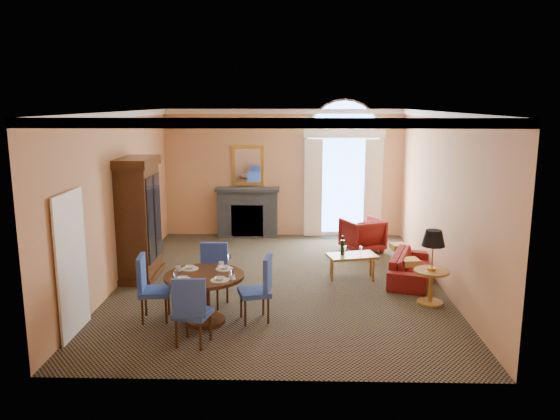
{
  "coord_description": "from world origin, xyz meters",
  "views": [
    {
      "loc": [
        0.28,
        -9.93,
        3.38
      ],
      "look_at": [
        0.0,
        0.5,
        1.3
      ],
      "focal_mm": 35.0,
      "sensor_mm": 36.0,
      "label": 1
    }
  ],
  "objects_px": {
    "sofa": "(412,267)",
    "side_table": "(432,257)",
    "dining_table": "(205,287)",
    "armoire": "(138,221)",
    "coffee_table": "(351,256)",
    "armchair": "(362,235)"
  },
  "relations": [
    {
      "from": "sofa",
      "to": "armoire",
      "type": "bearing_deg",
      "value": 108.14
    },
    {
      "from": "armoire",
      "to": "sofa",
      "type": "distance_m",
      "value": 5.34
    },
    {
      "from": "armoire",
      "to": "armchair",
      "type": "bearing_deg",
      "value": 23.75
    },
    {
      "from": "sofa",
      "to": "side_table",
      "type": "relative_size",
      "value": 1.42
    },
    {
      "from": "armoire",
      "to": "sofa",
      "type": "xyz_separation_m",
      "value": [
        5.27,
        -0.04,
        -0.87
      ]
    },
    {
      "from": "sofa",
      "to": "side_table",
      "type": "distance_m",
      "value": 1.37
    },
    {
      "from": "dining_table",
      "to": "armchair",
      "type": "bearing_deg",
      "value": 55.08
    },
    {
      "from": "dining_table",
      "to": "sofa",
      "type": "xyz_separation_m",
      "value": [
        3.65,
        2.16,
        -0.31
      ]
    },
    {
      "from": "side_table",
      "to": "sofa",
      "type": "bearing_deg",
      "value": 92.28
    },
    {
      "from": "sofa",
      "to": "armchair",
      "type": "distance_m",
      "value": 2.17
    },
    {
      "from": "coffee_table",
      "to": "sofa",
      "type": "bearing_deg",
      "value": -18.01
    },
    {
      "from": "dining_table",
      "to": "coffee_table",
      "type": "xyz_separation_m",
      "value": [
        2.49,
        2.24,
        -0.13
      ]
    },
    {
      "from": "dining_table",
      "to": "side_table",
      "type": "bearing_deg",
      "value": 13.76
    },
    {
      "from": "dining_table",
      "to": "coffee_table",
      "type": "bearing_deg",
      "value": 42.02
    },
    {
      "from": "side_table",
      "to": "armoire",
      "type": "bearing_deg",
      "value": 166.33
    },
    {
      "from": "armoire",
      "to": "dining_table",
      "type": "relative_size",
      "value": 1.91
    },
    {
      "from": "armchair",
      "to": "side_table",
      "type": "xyz_separation_m",
      "value": [
        0.76,
        -3.3,
        0.43
      ]
    },
    {
      "from": "armoire",
      "to": "dining_table",
      "type": "height_order",
      "value": "armoire"
    },
    {
      "from": "armchair",
      "to": "coffee_table",
      "type": "distance_m",
      "value": 2.02
    },
    {
      "from": "armchair",
      "to": "coffee_table",
      "type": "xyz_separation_m",
      "value": [
        -0.45,
        -1.96,
        0.06
      ]
    },
    {
      "from": "armoire",
      "to": "side_table",
      "type": "relative_size",
      "value": 1.87
    },
    {
      "from": "sofa",
      "to": "armchair",
      "type": "relative_size",
      "value": 2.13
    }
  ]
}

